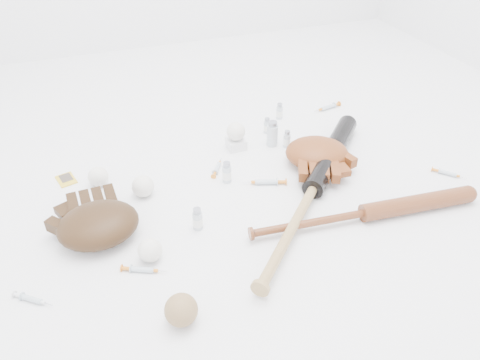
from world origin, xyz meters
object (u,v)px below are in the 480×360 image
object	(u,v)px
glove_dark	(98,224)
bat_wood	(365,213)
pedestal	(236,144)
bat_dark	(313,188)

from	to	relation	value
glove_dark	bat_wood	bearing A→B (deg)	-17.09
bat_wood	pedestal	xyz separation A→B (m)	(-0.23, 0.54, -0.01)
bat_wood	glove_dark	bearing A→B (deg)	170.61
bat_dark	pedestal	size ratio (longest dim) A/B	14.95
bat_dark	glove_dark	bearing A→B (deg)	130.64
bat_wood	glove_dark	xyz separation A→B (m)	(-0.79, 0.21, 0.02)
bat_wood	glove_dark	size ratio (longest dim) A/B	2.76
bat_dark	pedestal	distance (m)	0.40
bat_dark	bat_wood	world-z (taller)	bat_dark
glove_dark	pedestal	xyz separation A→B (m)	(0.55, 0.34, -0.03)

